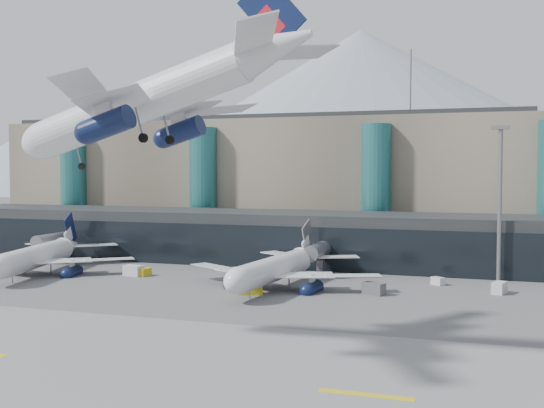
% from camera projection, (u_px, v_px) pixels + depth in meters
% --- Properties ---
extents(ground, '(900.00, 900.00, 0.00)m').
position_uv_depth(ground, '(215.00, 334.00, 76.48)').
color(ground, '#515154').
rests_on(ground, ground).
extents(runway_strip, '(400.00, 40.00, 0.04)m').
position_uv_depth(runway_strip, '(150.00, 372.00, 62.29)').
color(runway_strip, slate).
rests_on(runway_strip, ground).
extents(runway_markings, '(128.00, 1.00, 0.02)m').
position_uv_depth(runway_markings, '(150.00, 371.00, 62.29)').
color(runway_markings, gold).
rests_on(runway_markings, ground).
extents(concourse, '(170.00, 27.00, 10.00)m').
position_uv_depth(concourse, '(335.00, 239.00, 130.84)').
color(concourse, black).
rests_on(concourse, ground).
extents(terminal_main, '(130.00, 30.00, 31.00)m').
position_uv_depth(terminal_main, '(267.00, 181.00, 168.81)').
color(terminal_main, gray).
rests_on(terminal_main, ground).
extents(teal_towers, '(116.40, 19.40, 46.00)m').
position_uv_depth(teal_towers, '(286.00, 189.00, 150.56)').
color(teal_towers, '#266A6C').
rests_on(teal_towers, ground).
extents(mountain_ridge, '(910.00, 400.00, 110.00)m').
position_uv_depth(mountain_ridge, '(479.00, 125.00, 428.49)').
color(mountain_ridge, gray).
rests_on(mountain_ridge, ground).
extents(lightmast_mid, '(3.00, 1.20, 25.60)m').
position_uv_depth(lightmast_mid, '(500.00, 194.00, 111.55)').
color(lightmast_mid, slate).
rests_on(lightmast_mid, ground).
extents(hero_jet, '(34.83, 35.47, 11.44)m').
position_uv_depth(hero_jet, '(166.00, 85.00, 66.29)').
color(hero_jet, silver).
rests_on(hero_jet, ground).
extents(jet_parked_left, '(34.24, 35.18, 11.31)m').
position_uv_depth(jet_parked_left, '(44.00, 248.00, 122.07)').
color(jet_parked_left, silver).
rests_on(jet_parked_left, ground).
extents(jet_parked_mid, '(34.13, 33.69, 11.03)m').
position_uv_depth(jet_parked_mid, '(281.00, 260.00, 107.74)').
color(jet_parked_mid, silver).
rests_on(jet_parked_mid, ground).
extents(veh_a, '(3.50, 2.32, 1.83)m').
position_uv_depth(veh_a, '(133.00, 271.00, 117.98)').
color(veh_a, silver).
rests_on(veh_a, ground).
extents(veh_b, '(1.86, 2.56, 1.34)m').
position_uv_depth(veh_b, '(144.00, 272.00, 117.88)').
color(veh_b, gold).
rests_on(veh_b, ground).
extents(veh_c, '(3.61, 2.80, 1.78)m').
position_uv_depth(veh_c, '(374.00, 289.00, 100.40)').
color(veh_c, '#4F4F55').
rests_on(veh_c, ground).
extents(veh_d, '(2.39, 3.37, 1.74)m').
position_uv_depth(veh_d, '(499.00, 288.00, 101.21)').
color(veh_d, silver).
rests_on(veh_d, ground).
extents(veh_g, '(2.42, 2.31, 1.24)m').
position_uv_depth(veh_g, '(438.00, 281.00, 108.82)').
color(veh_g, silver).
rests_on(veh_g, ground).
extents(veh_h, '(4.14, 3.26, 2.03)m').
position_uv_depth(veh_h, '(250.00, 287.00, 100.76)').
color(veh_h, gold).
rests_on(veh_h, ground).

